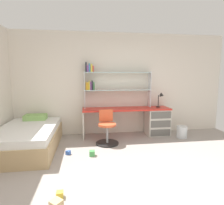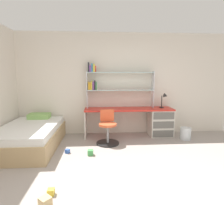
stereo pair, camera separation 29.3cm
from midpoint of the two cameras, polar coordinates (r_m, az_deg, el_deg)
The scene contains 12 objects.
ground_plane at distance 2.75m, azimuth 6.52°, elevation -26.05°, with size 6.08×6.48×0.02m, color #9E938C.
room_shell at distance 3.63m, azimuth -19.74°, elevation 4.21°, with size 6.08×6.48×2.64m.
desk at distance 5.02m, azimuth 9.45°, elevation -5.08°, with size 2.23×0.53×0.72m.
bookshelf_hutch at distance 4.83m, azimuth -2.75°, elevation 6.07°, with size 1.72×0.22×1.15m.
desk_lamp at distance 5.04m, azimuth 13.03°, elevation 1.43°, with size 0.20×0.17×0.38m.
swivel_chair at distance 4.34m, azimuth -3.48°, elevation -8.54°, with size 0.52×0.52×0.76m.
bed_platform at distance 4.41m, azimuth -25.83°, elevation -9.72°, with size 1.16×1.87×0.61m.
waste_bin at distance 5.03m, azimuth 18.80°, elevation -8.42°, with size 0.26×0.26×0.29m, color silver.
toy_block_blue_0 at distance 3.96m, azimuth -15.25°, elevation -14.40°, with size 0.08×0.08×0.08m, color #3860B7.
toy_block_yellow_1 at distance 2.77m, azimuth -18.76°, elevation -24.92°, with size 0.08×0.08×0.08m, color gold.
toy_block_green_2 at distance 3.80m, azimuth -8.31°, elevation -14.94°, with size 0.10×0.10×0.10m, color #479E51.
toy_block_natural_3 at distance 2.58m, azimuth -20.03°, elevation -27.23°, with size 0.12×0.12×0.12m, color tan.
Camera 1 is at (-0.74, -2.19, 1.52)m, focal length 30.27 mm.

